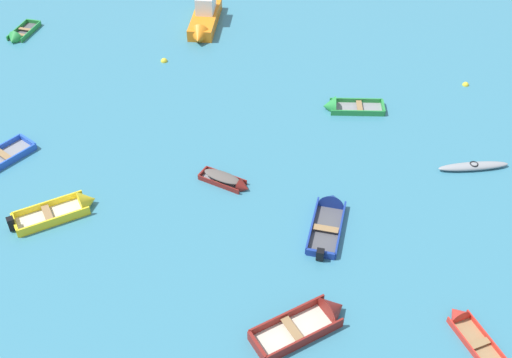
# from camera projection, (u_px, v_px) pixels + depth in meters

# --- Properties ---
(rowboat_green_outer_right) EXTENTS (1.23, 3.02, 1.00)m
(rowboat_green_outer_right) POSITION_uv_depth(u_px,v_px,m) (18.00, 37.00, 41.93)
(rowboat_green_outer_right) COLOR #4C4C51
(rowboat_green_outer_right) RESTS_ON ground_plane
(kayak_grey_near_right) EXTENTS (3.63, 1.69, 0.35)m
(kayak_grey_near_right) POSITION_uv_depth(u_px,v_px,m) (473.00, 166.00, 31.91)
(kayak_grey_near_right) COLOR gray
(kayak_grey_near_right) RESTS_ON ground_plane
(rowboat_maroon_back_row_right) EXTENTS (2.77, 1.50, 0.76)m
(rowboat_maroon_back_row_right) POSITION_uv_depth(u_px,v_px,m) (230.00, 181.00, 30.96)
(rowboat_maroon_back_row_right) COLOR gray
(rowboat_maroon_back_row_right) RESTS_ON ground_plane
(rowboat_yellow_foreground_center) EXTENTS (3.69, 3.37, 1.21)m
(rowboat_yellow_foreground_center) POSITION_uv_depth(u_px,v_px,m) (70.00, 208.00, 29.59)
(rowboat_yellow_foreground_center) COLOR beige
(rowboat_yellow_foreground_center) RESTS_ON ground_plane
(rowboat_red_midfield_right) EXTENTS (2.42, 2.98, 0.87)m
(rowboat_red_midfield_right) POSITION_uv_depth(u_px,v_px,m) (465.00, 325.00, 24.73)
(rowboat_red_midfield_right) COLOR #99754C
(rowboat_red_midfield_right) RESTS_ON ground_plane
(rowboat_deep_blue_distant_center) EXTENTS (1.44, 4.16, 1.23)m
(rowboat_deep_blue_distant_center) POSITION_uv_depth(u_px,v_px,m) (330.00, 212.00, 29.43)
(rowboat_deep_blue_distant_center) COLOR #4C4C51
(rowboat_deep_blue_distant_center) RESTS_ON ground_plane
(motor_launch_orange_cluster_outer) EXTENTS (2.20, 5.84, 2.18)m
(motor_launch_orange_cluster_outer) POSITION_uv_depth(u_px,v_px,m) (204.00, 18.00, 42.87)
(motor_launch_orange_cluster_outer) COLOR orange
(motor_launch_orange_cluster_outer) RESTS_ON ground_plane
(rowboat_green_near_camera) EXTENTS (3.60, 1.82, 1.16)m
(rowboat_green_near_camera) POSITION_uv_depth(u_px,v_px,m) (340.00, 107.00, 35.83)
(rowboat_green_near_camera) COLOR gray
(rowboat_green_near_camera) RESTS_ON ground_plane
(rowboat_maroon_back_row_left) EXTENTS (3.84, 3.64, 1.27)m
(rowboat_maroon_back_row_left) POSITION_uv_depth(u_px,v_px,m) (317.00, 318.00, 24.87)
(rowboat_maroon_back_row_left) COLOR beige
(rowboat_maroon_back_row_left) RESTS_ON ground_plane
(mooring_buoy_central) EXTENTS (0.43, 0.43, 0.43)m
(mooring_buoy_central) POSITION_uv_depth(u_px,v_px,m) (164.00, 61.00, 39.84)
(mooring_buoy_central) COLOR yellow
(mooring_buoy_central) RESTS_ON ground_plane
(mooring_buoy_midfield) EXTENTS (0.39, 0.39, 0.39)m
(mooring_buoy_midfield) POSITION_uv_depth(u_px,v_px,m) (465.00, 85.00, 37.80)
(mooring_buoy_midfield) COLOR yellow
(mooring_buoy_midfield) RESTS_ON ground_plane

